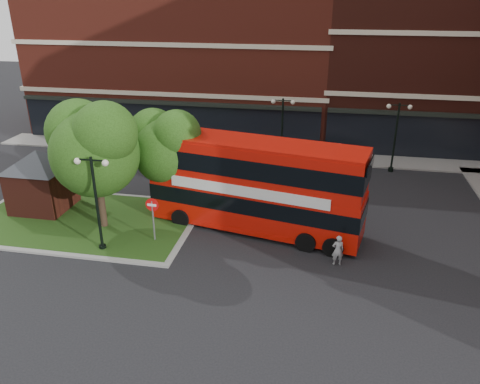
% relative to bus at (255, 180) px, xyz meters
% --- Properties ---
extents(ground, '(120.00, 120.00, 0.00)m').
position_rel_bus_xyz_m(ground, '(-1.68, -4.00, -2.88)').
color(ground, black).
rests_on(ground, ground).
extents(pavement_far, '(44.00, 3.00, 0.12)m').
position_rel_bus_xyz_m(pavement_far, '(-1.68, 12.50, -2.82)').
color(pavement_far, slate).
rests_on(pavement_far, ground).
extents(terrace_far_left, '(26.00, 12.00, 14.00)m').
position_rel_bus_xyz_m(terrace_far_left, '(-9.68, 20.00, 4.12)').
color(terrace_far_left, maroon).
rests_on(terrace_far_left, ground).
extents(terrace_far_right, '(18.00, 12.00, 16.00)m').
position_rel_bus_xyz_m(terrace_far_right, '(12.32, 20.00, 5.12)').
color(terrace_far_right, '#471911').
rests_on(terrace_far_right, ground).
extents(traffic_island, '(12.60, 7.60, 0.15)m').
position_rel_bus_xyz_m(traffic_island, '(-9.68, -1.00, -2.81)').
color(traffic_island, gray).
rests_on(traffic_island, ground).
extents(kiosk, '(6.51, 6.51, 3.60)m').
position_rel_bus_xyz_m(kiosk, '(-12.68, 0.00, -0.57)').
color(kiosk, '#471911').
rests_on(kiosk, traffic_island).
extents(tree_island_west, '(5.40, 4.71, 7.21)m').
position_rel_bus_xyz_m(tree_island_west, '(-8.28, -1.42, 1.91)').
color(tree_island_west, '#2D2116').
rests_on(tree_island_west, ground).
extents(tree_island_east, '(4.46, 3.90, 6.29)m').
position_rel_bus_xyz_m(tree_island_east, '(-5.26, 1.06, 1.36)').
color(tree_island_east, '#2D2116').
rests_on(tree_island_east, ground).
extents(lamp_island, '(1.72, 0.36, 5.00)m').
position_rel_bus_xyz_m(lamp_island, '(-7.18, -3.80, -0.05)').
color(lamp_island, black).
rests_on(lamp_island, ground).
extents(lamp_far_left, '(1.72, 0.36, 5.00)m').
position_rel_bus_xyz_m(lamp_far_left, '(0.32, 10.50, -0.05)').
color(lamp_far_left, black).
rests_on(lamp_far_left, ground).
extents(lamp_far_right, '(1.72, 0.36, 5.00)m').
position_rel_bus_xyz_m(lamp_far_right, '(8.32, 10.50, -0.05)').
color(lamp_far_right, black).
rests_on(lamp_far_right, ground).
extents(bus, '(11.79, 4.86, 4.39)m').
position_rel_bus_xyz_m(bus, '(0.00, 0.00, 0.00)').
color(bus, red).
rests_on(bus, ground).
extents(woman, '(0.63, 0.49, 1.55)m').
position_rel_bus_xyz_m(woman, '(4.45, -2.94, -2.10)').
color(woman, gray).
rests_on(woman, ground).
extents(car_silver, '(3.91, 1.63, 1.32)m').
position_rel_bus_xyz_m(car_silver, '(-5.28, 10.50, -2.22)').
color(car_silver, '#9D9FA4').
rests_on(car_silver, ground).
extents(car_white, '(4.17, 1.84, 1.33)m').
position_rel_bus_xyz_m(car_white, '(4.72, 11.64, -2.21)').
color(car_white, silver).
rests_on(car_white, ground).
extents(no_entry_sign, '(0.69, 0.09, 2.49)m').
position_rel_bus_xyz_m(no_entry_sign, '(-4.89, -2.50, -1.10)').
color(no_entry_sign, slate).
rests_on(no_entry_sign, ground).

